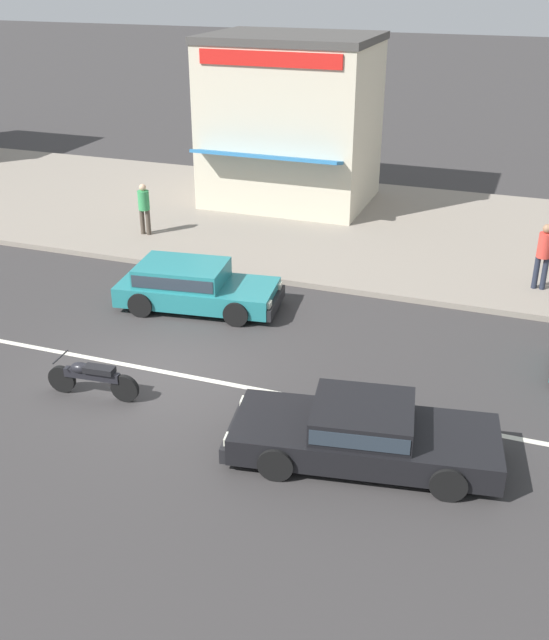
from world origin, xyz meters
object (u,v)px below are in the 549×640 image
object	(u,v)px
hatchback_teal_0	(192,284)
shopfront_mid_block	(291,120)
sedan_black_2	(363,432)
motorcycle_0	(91,377)
pedestrian_near_clock	(144,205)
pedestrian_by_shop	(544,251)

from	to	relation	value
hatchback_teal_0	shopfront_mid_block	bearing A→B (deg)	93.28
hatchback_teal_0	sedan_black_2	size ratio (longest dim) A/B	0.86
hatchback_teal_0	motorcycle_0	xyz separation A→B (m)	(-0.03, -4.46, -0.17)
shopfront_mid_block	pedestrian_near_clock	bearing A→B (deg)	-121.29
hatchback_teal_0	shopfront_mid_block	world-z (taller)	shopfront_mid_block
pedestrian_near_clock	motorcycle_0	bearing A→B (deg)	-67.80
sedan_black_2	shopfront_mid_block	bearing A→B (deg)	113.51
pedestrian_near_clock	shopfront_mid_block	size ratio (longest dim) A/B	0.29
pedestrian_near_clock	shopfront_mid_block	distance (m)	6.02
hatchback_teal_0	pedestrian_near_clock	xyz separation A→B (m)	(-3.49, 4.01, 0.46)
sedan_black_2	pedestrian_by_shop	size ratio (longest dim) A/B	2.78
motorcycle_0	pedestrian_near_clock	xyz separation A→B (m)	(-3.46, 8.47, 0.63)
motorcycle_0	pedestrian_near_clock	size ratio (longest dim) A/B	1.22
hatchback_teal_0	motorcycle_0	world-z (taller)	hatchback_teal_0
hatchback_teal_0	shopfront_mid_block	distance (m)	9.22
sedan_black_2	pedestrian_near_clock	bearing A→B (deg)	135.70
hatchback_teal_0	pedestrian_near_clock	size ratio (longest dim) A/B	2.62
motorcycle_0	pedestrian_by_shop	world-z (taller)	pedestrian_by_shop
motorcycle_0	shopfront_mid_block	bearing A→B (deg)	92.04
sedan_black_2	motorcycle_0	distance (m)	5.43
motorcycle_0	hatchback_teal_0	bearing A→B (deg)	89.57
hatchback_teal_0	shopfront_mid_block	xyz separation A→B (m)	(-0.51, 8.92, 2.28)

